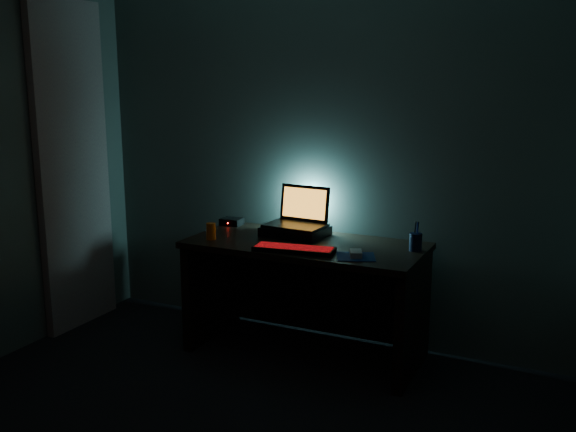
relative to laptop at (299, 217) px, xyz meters
The scene contains 11 objects.
room 1.85m from the laptop, 85.85° to the right, with size 3.50×4.00×2.50m.
desk 0.42m from the laptop, 46.02° to the right, with size 1.50×0.70×0.75m.
curtain 1.65m from the laptop, 166.20° to the right, with size 0.06×0.65×2.30m, color #B0A58D.
riser 0.10m from the laptop, 94.15° to the right, with size 0.40×0.30×0.06m, color black.
laptop is the anchor object (origin of this frame).
keyboard 0.46m from the laptop, 69.27° to the right, with size 0.51×0.22×0.03m.
mousepad 0.66m from the laptop, 34.99° to the right, with size 0.22×0.20×0.00m, color navy.
mouse 0.66m from the laptop, 34.99° to the right, with size 0.07×0.11×0.03m, color gray.
pen_cup 0.82m from the laptop, ahead, with size 0.08×0.08×0.11m, color black.
juice_glass 0.59m from the laptop, 140.41° to the right, with size 0.06×0.06×0.11m, color #D2590B.
router 0.56m from the laptop, behind, with size 0.15×0.13×0.05m.
Camera 1 is at (1.59, -1.99, 1.76)m, focal length 40.00 mm.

